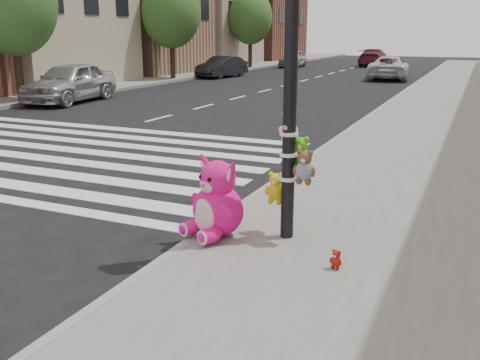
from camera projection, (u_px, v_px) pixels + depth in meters
The scene contains 18 objects.
ground at pixel (21, 266), 6.16m from camera, with size 120.00×120.00×0.00m, color black.
sidewalk_far at pixel (118, 81), 29.05m from camera, with size 6.00×80.00×0.14m, color slate.
curb_edge at pixel (351, 130), 14.32m from camera, with size 0.12×80.00×0.15m, color gray.
crosswalk at pixel (48, 147), 12.50m from camera, with size 11.00×6.00×0.01m, color silver, non-canonical shape.
bld_far_c at pixel (145, 10), 34.07m from camera, with size 6.00×8.00×8.00m, color #A17255.
bld_far_d at pixel (210, 1), 41.72m from camera, with size 6.00×8.00×10.00m, color tan.
bld_far_e at pixel (262, 12), 51.53m from camera, with size 6.00×10.00×9.00m, color brown.
signal_pole at pixel (292, 109), 6.27m from camera, with size 0.70×0.50×4.00m.
tree_far_a at pixel (12, 2), 19.27m from camera, with size 3.20×3.20×5.44m.
tree_far_b at pixel (171, 12), 28.95m from camera, with size 3.20×3.20×5.44m.
tree_far_c at pixel (250, 17), 38.62m from camera, with size 3.20×3.20×5.44m.
pink_bunny at pixel (216, 204), 6.59m from camera, with size 0.86×0.92×1.02m.
red_teddy at pixel (336, 259), 5.73m from camera, with size 0.15×0.10×0.22m, color #A81A10, non-canonical shape.
car_silver_far at pixel (70, 82), 20.45m from camera, with size 1.80×4.48×1.53m, color #B9B9BE.
car_dark_far at pixel (222, 67), 31.86m from camera, with size 1.32×3.79×1.25m, color black.
car_white_near at pixel (389, 68), 30.51m from camera, with size 2.16×4.68×1.30m, color silver.
car_maroon_near at pixel (374, 57), 42.63m from camera, with size 1.91×4.70×1.36m, color #581926.
car_silver_deep at pixel (293, 58), 41.44m from camera, with size 1.57×3.90×1.33m, color #AFAFB4.
Camera 1 is at (4.62, -4.14, 2.60)m, focal length 40.00 mm.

